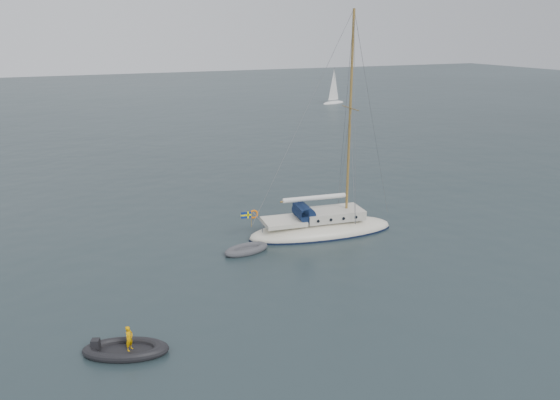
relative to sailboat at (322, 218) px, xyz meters
name	(u,v)px	position (x,y,z in m)	size (l,w,h in m)	color
ground	(297,254)	(-3.05, -2.62, -1.15)	(300.00, 300.00, 0.00)	black
sailboat	(322,218)	(0.00, 0.00, 0.00)	(10.69, 3.20, 15.22)	beige
dinghy	(246,249)	(-5.84, -1.03, -0.96)	(3.00, 1.36, 0.43)	#444449
rib	(125,349)	(-14.48, -9.41, -0.94)	(3.71, 1.69, 1.33)	black
distant_yacht_b	(334,87)	(33.95, 59.40, 1.83)	(5.26, 2.81, 6.97)	silver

